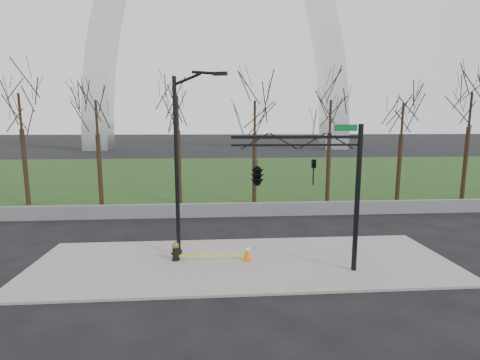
{
  "coord_description": "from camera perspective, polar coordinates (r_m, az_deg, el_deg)",
  "views": [
    {
      "loc": [
        -1.2,
        -14.34,
        5.9
      ],
      "look_at": [
        0.0,
        2.0,
        3.37
      ],
      "focal_mm": 26.01,
      "sensor_mm": 36.0,
      "label": 1
    }
  ],
  "objects": [
    {
      "name": "traffic_signal_mast",
      "position": [
        13.43,
        6.07,
        1.23
      ],
      "size": [
        5.1,
        2.48,
        6.0
      ],
      "rotation": [
        0.0,
        0.0,
        -0.0
      ],
      "color": "black",
      "rests_on": "ground"
    },
    {
      "name": "grass_strip",
      "position": [
        44.74,
        -2.64,
        1.24
      ],
      "size": [
        120.0,
        40.0,
        0.06
      ],
      "primitive_type": "cube",
      "color": "#1C3B15",
      "rests_on": "ground"
    },
    {
      "name": "tree_row",
      "position": [
        27.01,
        8.36,
        6.09
      ],
      "size": [
        55.3,
        4.0,
        9.35
      ],
      "color": "black",
      "rests_on": "ground"
    },
    {
      "name": "caution_tape",
      "position": [
        15.66,
        -5.65,
        -11.98
      ],
      "size": [
        3.13,
        0.87,
        0.43
      ],
      "color": "yellow",
      "rests_on": "ground"
    },
    {
      "name": "street_light",
      "position": [
        15.38,
        -9.63,
        4.16
      ],
      "size": [
        2.35,
        0.77,
        8.21
      ],
      "rotation": [
        0.0,
        0.0,
        -0.25
      ],
      "color": "black",
      "rests_on": "ground"
    },
    {
      "name": "ground",
      "position": [
        15.55,
        0.55,
        -13.51
      ],
      "size": [
        500.0,
        500.0,
        0.0
      ],
      "primitive_type": "plane",
      "color": "black",
      "rests_on": "ground"
    },
    {
      "name": "sidewalk",
      "position": [
        15.54,
        0.55,
        -13.34
      ],
      "size": [
        18.0,
        6.0,
        0.1
      ],
      "primitive_type": "cube",
      "color": "gray",
      "rests_on": "ground"
    },
    {
      "name": "fire_hydrant",
      "position": [
        15.75,
        -10.46,
        -11.46
      ],
      "size": [
        0.52,
        0.37,
        0.85
      ],
      "rotation": [
        0.0,
        0.0,
        0.42
      ],
      "color": "black",
      "rests_on": "sidewalk"
    },
    {
      "name": "traffic_cone",
      "position": [
        15.5,
        1.21,
        -11.74
      ],
      "size": [
        0.43,
        0.43,
        0.74
      ],
      "rotation": [
        0.0,
        0.0,
        -0.15
      ],
      "color": "#FF5A0D",
      "rests_on": "sidewalk"
    },
    {
      "name": "guardrail",
      "position": [
        23.03,
        -1.1,
        -4.91
      ],
      "size": [
        60.0,
        0.3,
        0.9
      ],
      "primitive_type": "cube",
      "color": "#59595B",
      "rests_on": "ground"
    },
    {
      "name": "gateway_arch",
      "position": [
        93.22,
        -3.65,
        25.35
      ],
      "size": [
        66.0,
        6.0,
        65.0
      ],
      "primitive_type": null,
      "color": "silver",
      "rests_on": "ground"
    }
  ]
}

